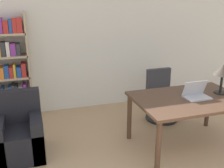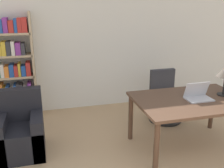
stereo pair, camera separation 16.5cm
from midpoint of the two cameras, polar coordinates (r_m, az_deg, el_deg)
name	(u,v)px [view 2 (the right image)]	position (r m, az deg, el deg)	size (l,w,h in m)	color
wall_back	(99,40)	(5.15, -1.99, 9.57)	(8.00, 0.06, 2.70)	silver
desk	(191,105)	(3.86, 17.95, -4.39)	(1.56, 1.07, 0.77)	#4C3323
laptop	(198,95)	(3.85, 19.38, -2.38)	(0.36, 0.24, 0.24)	#B2B2B7
office_chair	(165,99)	(4.84, 12.33, -3.24)	(0.59, 0.59, 0.90)	black
armchair	(21,133)	(3.92, -18.15, -10.17)	(0.64, 0.65, 0.89)	black
bookshelf	(9,70)	(4.95, -20.61, 2.94)	(0.84, 0.28, 1.91)	tan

